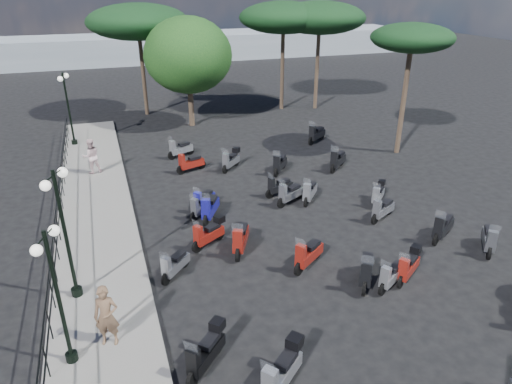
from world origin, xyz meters
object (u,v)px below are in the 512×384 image
object	(u,v)px
scooter_10	(204,200)
scooter_23	(280,164)
scooter_14	(366,271)
pedestrian_far	(91,156)
scooter_22	(310,192)
scooter_8	(241,239)
scooter_3	(209,234)
lamp_post_2	(68,104)
scooter_19	(391,276)
pine_0	(284,18)
scooter_11	(190,163)
scooter_1	(206,352)
scooter_25	(489,239)
lamp_post_0	(57,291)
scooter_7	(308,255)
scooter_20	(442,227)
scooter_9	(210,208)
scooter_17	(231,160)
scooter_5	(180,149)
scooter_16	(279,187)
scooter_4	(202,207)
pine_3	(412,39)
lamp_post_1	(64,228)
broadleaf_tree	(188,55)
scooter_21	(378,194)
pine_1	(320,18)
scooter_2	(175,265)
scooter_28	(316,134)
scooter_26	(382,210)
scooter_0	(282,372)
woman	(106,316)
pine_2	(138,22)
scooter_13	(408,266)

from	to	relation	value
scooter_10	scooter_23	bearing A→B (deg)	-103.81
scooter_14	scooter_23	size ratio (longest dim) A/B	1.08
pedestrian_far	scooter_22	world-z (taller)	pedestrian_far
scooter_8	scooter_3	bearing A→B (deg)	-12.26
lamp_post_2	scooter_3	xyz separation A→B (m)	(4.84, -13.50, -2.04)
scooter_19	pine_0	distance (m)	23.48
scooter_19	lamp_post_2	bearing A→B (deg)	-0.80
scooter_11	scooter_22	distance (m)	6.71
scooter_1	scooter_25	world-z (taller)	scooter_1
lamp_post_0	scooter_10	xyz separation A→B (m)	(5.20, 7.46, -1.87)
scooter_3	scooter_7	bearing A→B (deg)	-162.93
lamp_post_2	scooter_7	bearing A→B (deg)	-47.26
scooter_20	scooter_25	xyz separation A→B (m)	(1.00, -1.26, -0.03)
scooter_9	scooter_17	bearing A→B (deg)	-85.41
scooter_9	scooter_14	bearing A→B (deg)	151.53
scooter_5	scooter_16	bearing A→B (deg)	-176.35
scooter_4	scooter_25	distance (m)	11.00
scooter_16	lamp_post_2	bearing A→B (deg)	23.71
scooter_16	pine_3	distance (m)	10.79
scooter_9	scooter_10	bearing A→B (deg)	-58.03
pedestrian_far	scooter_9	size ratio (longest dim) A/B	1.07
scooter_10	scooter_14	size ratio (longest dim) A/B	0.81
lamp_post_1	broadleaf_tree	distance (m)	18.81
lamp_post_2	pine_3	size ratio (longest dim) A/B	0.59
scooter_21	scooter_22	world-z (taller)	scooter_22
pine_1	lamp_post_1	bearing A→B (deg)	-132.57
scooter_1	scooter_2	world-z (taller)	scooter_1
scooter_28	lamp_post_2	bearing A→B (deg)	37.64
scooter_26	scooter_0	bearing A→B (deg)	106.22
woman	scooter_5	world-z (taller)	woman
scooter_11	scooter_21	distance (m)	9.47
scooter_28	woman	bearing A→B (deg)	100.93
scooter_2	pine_2	bearing A→B (deg)	-50.62
scooter_4	scooter_22	world-z (taller)	scooter_22
woman	pine_3	xyz separation A→B (m)	(16.34, 10.52, 5.18)
scooter_13	scooter_22	xyz separation A→B (m)	(-0.55, 6.34, -0.02)
scooter_26	scooter_19	bearing A→B (deg)	123.28
scooter_1	pine_2	bearing A→B (deg)	-49.56
broadleaf_tree	pine_3	size ratio (longest dim) A/B	1.00
scooter_19	scooter_20	distance (m)	4.09
scooter_7	scooter_26	world-z (taller)	scooter_7
scooter_7	scooter_19	size ratio (longest dim) A/B	1.06
scooter_11	scooter_7	bearing A→B (deg)	171.83
lamp_post_1	scooter_16	distance (m)	10.17
scooter_2	scooter_4	size ratio (longest dim) A/B	0.98
scooter_3	scooter_14	world-z (taller)	scooter_14
scooter_10	scooter_28	distance (m)	10.70
broadleaf_tree	pine_0	size ratio (longest dim) A/B	0.91
scooter_2	pine_1	world-z (taller)	pine_1
scooter_3	pine_3	xyz separation A→B (m)	(12.60, 6.34, 5.72)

